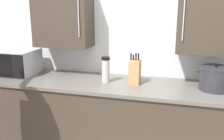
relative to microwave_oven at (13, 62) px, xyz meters
The scene contains 6 objects.
back_wall_tiled 1.48m from the microwave_oven, 12.79° to the left, with size 4.17×0.44×2.77m.
counter_unit 1.52m from the microwave_oven, ahead, with size 3.83×0.72×0.90m.
microwave_oven is the anchor object (origin of this frame).
thermos_flask 1.16m from the microwave_oven, ahead, with size 0.09×0.09×0.28m.
knife_block 1.47m from the microwave_oven, ahead, with size 0.11×0.15×0.33m.
stock_pot 2.26m from the microwave_oven, ahead, with size 0.39×0.30×0.26m.
Camera 1 is at (0.53, -1.83, 1.72)m, focal length 41.44 mm.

